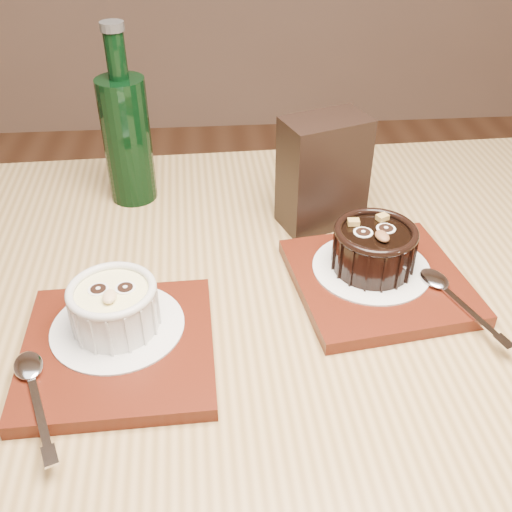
{
  "coord_description": "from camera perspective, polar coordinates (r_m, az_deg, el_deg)",
  "views": [
    {
      "loc": [
        0.01,
        -0.18,
        1.16
      ],
      "look_at": [
        0.05,
        0.31,
        0.81
      ],
      "focal_mm": 42.0,
      "sensor_mm": 36.0,
      "label": 1
    }
  ],
  "objects": [
    {
      "name": "table",
      "position": [
        0.68,
        1.39,
        -12.11
      ],
      "size": [
        1.23,
        0.84,
        0.75
      ],
      "rotation": [
        0.0,
        0.0,
        0.03
      ],
      "color": "olive",
      "rests_on": "ground"
    },
    {
      "name": "tray_left",
      "position": [
        0.59,
        -12.95,
        -8.64
      ],
      "size": [
        0.19,
        0.19,
        0.01
      ],
      "primitive_type": "cube",
      "rotation": [
        0.0,
        0.0,
        0.03
      ],
      "color": "#511A0D",
      "rests_on": "table"
    },
    {
      "name": "doily_left",
      "position": [
        0.61,
        -13.02,
        -6.54
      ],
      "size": [
        0.13,
        0.13,
        0.0
      ],
      "primitive_type": "cylinder",
      "color": "silver",
      "rests_on": "tray_left"
    },
    {
      "name": "ramekin_white",
      "position": [
        0.59,
        -13.38,
        -4.57
      ],
      "size": [
        0.08,
        0.08,
        0.05
      ],
      "rotation": [
        0.0,
        0.0,
        0.0
      ],
      "color": "silver",
      "rests_on": "doily_left"
    },
    {
      "name": "spoon_left",
      "position": [
        0.56,
        -20.34,
        -12.07
      ],
      "size": [
        0.07,
        0.13,
        0.01
      ],
      "primitive_type": null,
      "rotation": [
        0.0,
        0.0,
        0.37
      ],
      "color": "silver",
      "rests_on": "tray_left"
    },
    {
      "name": "tray_right",
      "position": [
        0.67,
        11.58,
        -2.33
      ],
      "size": [
        0.2,
        0.2,
        0.01
      ],
      "primitive_type": "cube",
      "rotation": [
        0.0,
        0.0,
        0.14
      ],
      "color": "#511A0D",
      "rests_on": "table"
    },
    {
      "name": "doily_right",
      "position": [
        0.68,
        10.92,
        -1.11
      ],
      "size": [
        0.13,
        0.13,
        0.0
      ],
      "primitive_type": "cylinder",
      "color": "silver",
      "rests_on": "tray_right"
    },
    {
      "name": "ramekin_dark",
      "position": [
        0.66,
        11.19,
        0.9
      ],
      "size": [
        0.09,
        0.09,
        0.05
      ],
      "rotation": [
        0.0,
        0.0,
        0.21
      ],
      "color": "black",
      "rests_on": "doily_right"
    },
    {
      "name": "spoon_right",
      "position": [
        0.65,
        18.48,
        -3.77
      ],
      "size": [
        0.07,
        0.14,
        0.01
      ],
      "primitive_type": null,
      "rotation": [
        0.0,
        0.0,
        0.34
      ],
      "color": "silver",
      "rests_on": "tray_right"
    },
    {
      "name": "condiment_stand",
      "position": [
        0.74,
        6.38,
        7.88
      ],
      "size": [
        0.11,
        0.09,
        0.14
      ],
      "primitive_type": "cube",
      "rotation": [
        0.0,
        0.0,
        0.35
      ],
      "color": "black",
      "rests_on": "table"
    },
    {
      "name": "green_bottle",
      "position": [
        0.8,
        -12.21,
        11.14
      ],
      "size": [
        0.06,
        0.06,
        0.23
      ],
      "color": "black",
      "rests_on": "table"
    }
  ]
}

